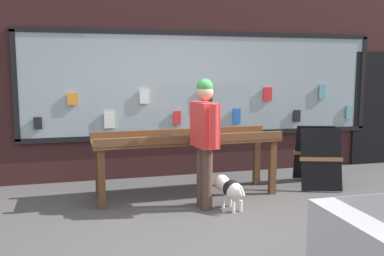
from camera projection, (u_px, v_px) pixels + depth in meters
ground_plane at (210, 222)px, 5.00m from camera, size 40.00×40.00×0.00m
shopfront_facade at (172, 70)px, 7.08m from camera, size 8.87×0.29×3.59m
display_table_main at (187, 144)px, 5.97m from camera, size 2.62×0.76×0.91m
person_browsing at (205, 134)px, 5.39m from camera, size 0.28×0.65×1.66m
small_dog at (230, 189)px, 5.46m from camera, size 0.32×0.59×0.40m
sandwich_board_sign at (317, 156)px, 6.54m from camera, size 0.80×0.94×0.90m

